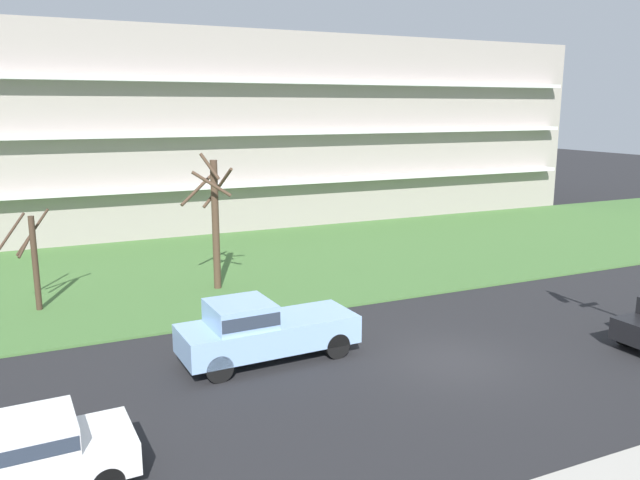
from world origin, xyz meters
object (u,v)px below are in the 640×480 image
object	(u,v)px
sedan_white_center_right	(18,456)
tree_left	(214,217)
tree_far_left	(32,258)
pickup_blue_near_left	(261,329)

from	to	relation	value
sedan_white_center_right	tree_left	bearing A→B (deg)	56.52
tree_far_left	tree_left	xyz separation A→B (m)	(6.97, -0.08, 1.06)
tree_left	sedan_white_center_right	distance (m)	14.77
pickup_blue_near_left	sedan_white_center_right	xyz separation A→B (m)	(-6.65, -4.49, -0.14)
pickup_blue_near_left	tree_far_left	bearing A→B (deg)	-55.54
tree_left	pickup_blue_near_left	xyz separation A→B (m)	(-0.84, -8.03, -2.11)
tree_far_left	tree_left	distance (m)	7.05
pickup_blue_near_left	tree_left	bearing A→B (deg)	-98.59
tree_far_left	tree_left	world-z (taller)	tree_left
pickup_blue_near_left	sedan_white_center_right	size ratio (longest dim) A/B	1.23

